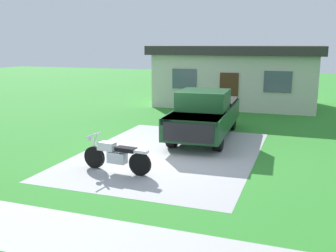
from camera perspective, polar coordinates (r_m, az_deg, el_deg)
ground_plane at (r=13.03m, az=0.18°, el=-4.09°), size 80.00×80.00×0.00m
driveway_pad at (r=13.03m, az=0.18°, el=-4.08°), size 5.70×7.95×0.01m
sidewalk_strip at (r=8.01m, az=-14.80°, el=-15.26°), size 36.00×1.80×0.01m
motorcycle at (r=11.22m, az=-7.69°, el=-4.37°), size 2.21×0.70×1.09m
pickup_truck at (r=15.21m, az=5.57°, el=1.89°), size 2.28×5.72×1.90m
neighbor_house at (r=23.56m, az=10.18°, el=7.41°), size 9.60×5.60×3.50m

